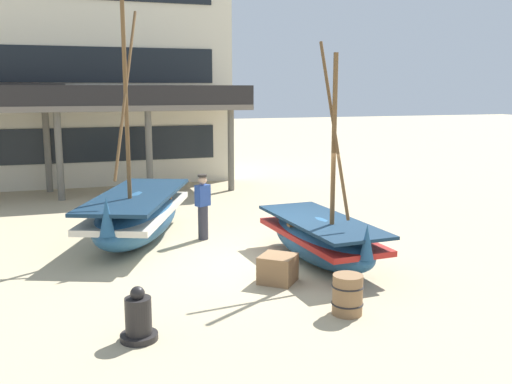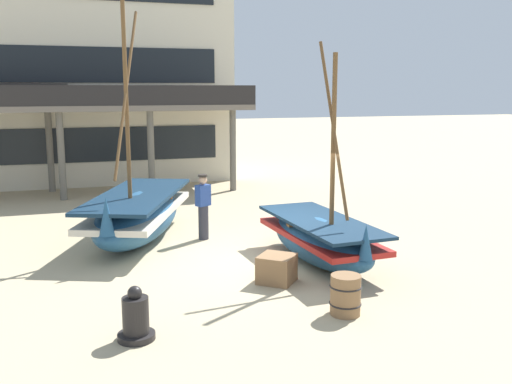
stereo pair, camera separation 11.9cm
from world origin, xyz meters
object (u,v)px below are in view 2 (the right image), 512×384
object	(u,v)px
fishing_boat_centre_large	(321,238)
wooden_barrel	(345,295)
capstan_winch	(136,319)
cargo_crate	(277,269)
fisherman_by_hull	(203,207)
fishing_boat_near_left	(138,214)
harbor_building_main	(96,68)

from	to	relation	value
fishing_boat_centre_large	wooden_barrel	distance (m)	3.00
capstan_winch	cargo_crate	size ratio (longest dim) A/B	1.29
capstan_winch	cargo_crate	distance (m)	3.49
fishing_boat_centre_large	fisherman_by_hull	world-z (taller)	fishing_boat_centre_large
fishing_boat_near_left	harbor_building_main	distance (m)	12.11
fishing_boat_near_left	harbor_building_main	bearing A→B (deg)	91.59
fisherman_by_hull	wooden_barrel	world-z (taller)	fisherman_by_hull
cargo_crate	fishing_boat_centre_large	bearing A→B (deg)	34.21
fishing_boat_centre_large	fisherman_by_hull	xyz separation A→B (m)	(-2.03, 2.77, 0.28)
fishing_boat_near_left	harbor_building_main	world-z (taller)	harbor_building_main
wooden_barrel	fisherman_by_hull	bearing A→B (deg)	101.90
fisherman_by_hull	cargo_crate	size ratio (longest dim) A/B	2.53
capstan_winch	harbor_building_main	distance (m)	17.95
capstan_winch	fisherman_by_hull	bearing A→B (deg)	67.11
fisherman_by_hull	harbor_building_main	bearing A→B (deg)	99.20
wooden_barrel	harbor_building_main	bearing A→B (deg)	100.08
fishing_boat_near_left	wooden_barrel	distance (m)	6.72
fishing_boat_centre_large	wooden_barrel	world-z (taller)	fishing_boat_centre_large
fishing_boat_centre_large	capstan_winch	xyz separation A→B (m)	(-4.37, -2.76, -0.22)
fishing_boat_centre_large	fisherman_by_hull	bearing A→B (deg)	126.29
capstan_winch	cargo_crate	bearing A→B (deg)	31.37
wooden_barrel	harbor_building_main	xyz separation A→B (m)	(-3.11, 17.51, 4.37)
wooden_barrel	capstan_winch	bearing A→B (deg)	178.25
fishing_boat_near_left	wooden_barrel	bearing A→B (deg)	-65.40
capstan_winch	cargo_crate	world-z (taller)	capstan_winch
fisherman_by_hull	capstan_winch	bearing A→B (deg)	-112.89
fishing_boat_near_left	capstan_winch	world-z (taller)	fishing_boat_near_left
fishing_boat_centre_large	cargo_crate	distance (m)	1.71
fisherman_by_hull	fishing_boat_centre_large	bearing A→B (deg)	-53.71
cargo_crate	harbor_building_main	xyz separation A→B (m)	(-2.57, 15.59, 4.44)
fishing_boat_centre_large	harbor_building_main	bearing A→B (deg)	105.12
capstan_winch	wooden_barrel	bearing A→B (deg)	-1.75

